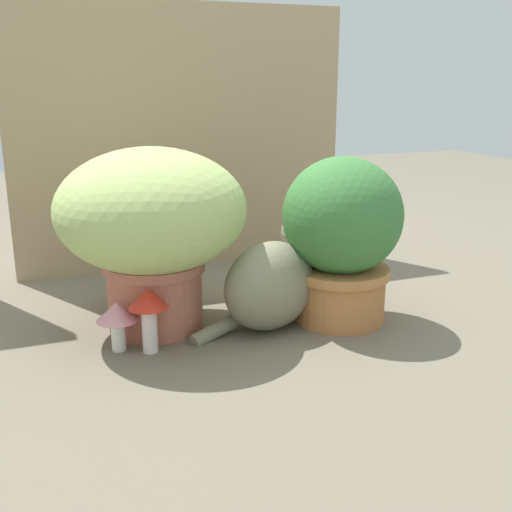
% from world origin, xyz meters
% --- Properties ---
extents(ground_plane, '(6.00, 6.00, 0.00)m').
position_xyz_m(ground_plane, '(0.00, 0.00, 0.00)').
color(ground_plane, '#6A6251').
extents(cardboard_backdrop, '(1.08, 0.03, 0.82)m').
position_xyz_m(cardboard_backdrop, '(0.01, 0.57, 0.41)').
color(cardboard_backdrop, tan).
rests_on(cardboard_backdrop, ground).
extents(grass_planter, '(0.45, 0.45, 0.45)m').
position_xyz_m(grass_planter, '(-0.21, 0.06, 0.27)').
color(grass_planter, '#B2634C').
rests_on(grass_planter, ground).
extents(leafy_planter, '(0.30, 0.30, 0.42)m').
position_xyz_m(leafy_planter, '(0.25, -0.06, 0.22)').
color(leafy_planter, '#B7713D').
rests_on(leafy_planter, ground).
extents(cat, '(0.39, 0.25, 0.32)m').
position_xyz_m(cat, '(0.07, -0.04, 0.12)').
color(cat, gray).
rests_on(cat, ground).
extents(mushroom_ornament_pink, '(0.10, 0.10, 0.12)m').
position_xyz_m(mushroom_ornament_pink, '(-0.32, -0.05, 0.08)').
color(mushroom_ornament_pink, silver).
rests_on(mushroom_ornament_pink, ground).
extents(mushroom_ornament_red, '(0.09, 0.09, 0.15)m').
position_xyz_m(mushroom_ornament_red, '(-0.25, -0.08, 0.11)').
color(mushroom_ornament_red, silver).
rests_on(mushroom_ornament_red, ground).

